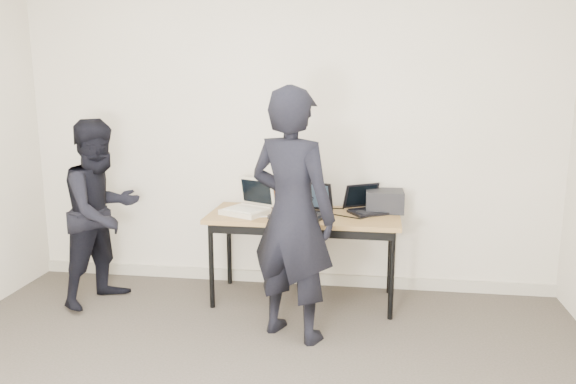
% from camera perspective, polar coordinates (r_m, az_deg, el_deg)
% --- Properties ---
extents(room, '(4.60, 4.60, 2.80)m').
position_cam_1_polar(room, '(2.53, -7.40, 1.71)').
color(room, '#423B32').
rests_on(room, ground).
extents(desk, '(1.51, 0.68, 0.72)m').
position_cam_1_polar(desk, '(4.44, 1.62, -3.02)').
color(desk, olive).
rests_on(desk, ground).
extents(laptop_beige, '(0.44, 0.43, 0.27)m').
position_cam_1_polar(laptop_beige, '(4.47, -4.06, -1.47)').
color(laptop_beige, beige).
rests_on(laptop_beige, desk).
extents(laptop_center, '(0.41, 0.40, 0.25)m').
position_cam_1_polar(laptop_center, '(4.39, 2.02, -1.63)').
color(laptop_center, black).
rests_on(laptop_center, desk).
extents(laptop_right, '(0.40, 0.40, 0.22)m').
position_cam_1_polar(laptop_right, '(4.53, 7.98, -1.42)').
color(laptop_right, black).
rests_on(laptop_right, desk).
extents(leather_satchel, '(0.38, 0.21, 0.25)m').
position_cam_1_polar(leather_satchel, '(4.64, -0.26, -0.01)').
color(leather_satchel, brown).
rests_on(leather_satchel, desk).
extents(tissue, '(0.15, 0.12, 0.08)m').
position_cam_1_polar(tissue, '(4.61, 0.12, 1.90)').
color(tissue, white).
rests_on(tissue, leather_satchel).
extents(equipment_box, '(0.30, 0.26, 0.17)m').
position_cam_1_polar(equipment_box, '(4.57, 9.78, -0.90)').
color(equipment_box, black).
rests_on(equipment_box, desk).
extents(power_brick, '(0.08, 0.06, 0.03)m').
position_cam_1_polar(power_brick, '(4.29, -1.55, -2.53)').
color(power_brick, black).
rests_on(power_brick, desk).
extents(cables, '(1.16, 0.42, 0.01)m').
position_cam_1_polar(cables, '(4.42, 2.21, -2.25)').
color(cables, black).
rests_on(cables, desk).
extents(person_typist, '(0.75, 0.64, 1.73)m').
position_cam_1_polar(person_typist, '(3.78, 0.43, -2.39)').
color(person_typist, black).
rests_on(person_typist, ground).
extents(person_observer, '(0.80, 0.88, 1.47)m').
position_cam_1_polar(person_observer, '(4.66, -18.36, -1.96)').
color(person_observer, black).
rests_on(person_observer, ground).
extents(baseboard, '(4.50, 0.03, 0.10)m').
position_cam_1_polar(baseboard, '(5.00, -0.11, -8.67)').
color(baseboard, '#ACA48E').
rests_on(baseboard, ground).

